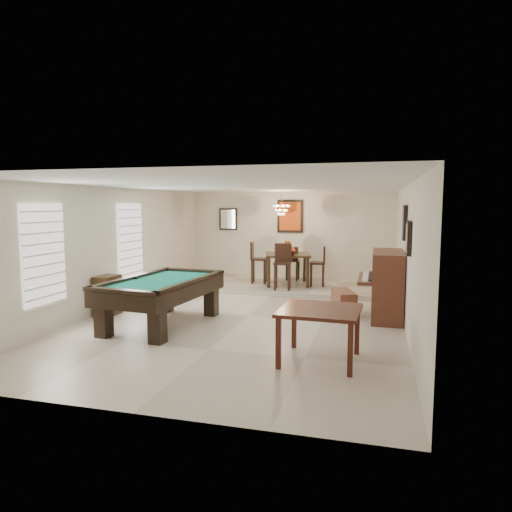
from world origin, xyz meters
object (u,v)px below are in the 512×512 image
at_px(piano_bench, 343,303).
at_px(dining_chair_east, 317,266).
at_px(dining_chair_south, 283,267).
at_px(dining_chair_north, 293,263).
at_px(upright_piano, 379,284).
at_px(apothecary_chest, 108,295).
at_px(pool_table, 162,303).
at_px(chandelier, 281,206).
at_px(dining_table, 287,267).
at_px(square_table, 320,335).
at_px(flower_vase, 288,245).
at_px(dining_chair_west, 259,262).

distance_m(piano_bench, dining_chair_east, 2.66).
height_order(dining_chair_south, dining_chair_north, dining_chair_south).
bearing_deg(dining_chair_south, dining_chair_east, 36.47).
xyz_separation_m(upright_piano, dining_chair_north, (-2.34, 3.32, -0.06)).
bearing_deg(apothecary_chest, dining_chair_south, 45.34).
relative_size(pool_table, chandelier, 4.21).
xyz_separation_m(piano_bench, apothecary_chest, (-4.63, -1.27, 0.16)).
bearing_deg(dining_chair_south, dining_table, 84.72).
xyz_separation_m(square_table, chandelier, (-1.72, 5.52, 1.82)).
bearing_deg(dining_table, apothecary_chest, -128.14).
height_order(upright_piano, dining_table, upright_piano).
bearing_deg(chandelier, dining_table, -23.37).
bearing_deg(dining_chair_east, flower_vase, -98.54).
relative_size(upright_piano, piano_bench, 1.79).
bearing_deg(dining_chair_east, piano_bench, 12.17).
distance_m(square_table, dining_chair_north, 6.39).
bearing_deg(square_table, flower_vase, 105.71).
distance_m(apothecary_chest, dining_chair_south, 4.27).
bearing_deg(apothecary_chest, upright_piano, 13.12).
relative_size(pool_table, dining_chair_east, 2.42).
height_order(dining_table, dining_chair_north, dining_chair_north).
bearing_deg(upright_piano, dining_chair_west, 140.67).
bearing_deg(dining_chair_east, square_table, 0.82).
bearing_deg(flower_vase, pool_table, -109.97).
distance_m(upright_piano, dining_table, 3.46).
xyz_separation_m(piano_bench, dining_table, (-1.66, 2.51, 0.35)).
xyz_separation_m(dining_chair_south, dining_chair_north, (-0.02, 1.53, -0.10)).
xyz_separation_m(upright_piano, dining_chair_south, (-2.32, 1.79, 0.03)).
xyz_separation_m(dining_table, dining_chair_south, (0.02, -0.75, 0.10)).
bearing_deg(dining_chair_west, dining_chair_south, -141.78).
relative_size(dining_table, dining_chair_north, 1.20).
bearing_deg(square_table, dining_chair_east, 97.71).
bearing_deg(dining_chair_west, chandelier, -91.59).
distance_m(dining_chair_south, dining_chair_east, 1.07).
bearing_deg(apothecary_chest, chandelier, 54.28).
xyz_separation_m(flower_vase, chandelier, (-0.19, 0.08, 1.02)).
relative_size(piano_bench, dining_chair_west, 0.79).
bearing_deg(apothecary_chest, dining_table, 51.86).
distance_m(square_table, apothecary_chest, 4.79).
distance_m(upright_piano, dining_chair_east, 2.96).
xyz_separation_m(square_table, apothecary_chest, (-4.50, 1.65, 0.02)).
distance_m(pool_table, dining_chair_south, 3.82).
distance_m(flower_vase, dining_chair_east, 0.96).
height_order(upright_piano, dining_chair_west, upright_piano).
relative_size(pool_table, square_table, 2.28).
distance_m(dining_chair_south, chandelier, 1.74).
bearing_deg(chandelier, dining_chair_west, -173.62).
bearing_deg(dining_chair_east, dining_chair_south, -53.44).
bearing_deg(piano_bench, pool_table, -151.73).
bearing_deg(dining_chair_west, dining_table, -99.19).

